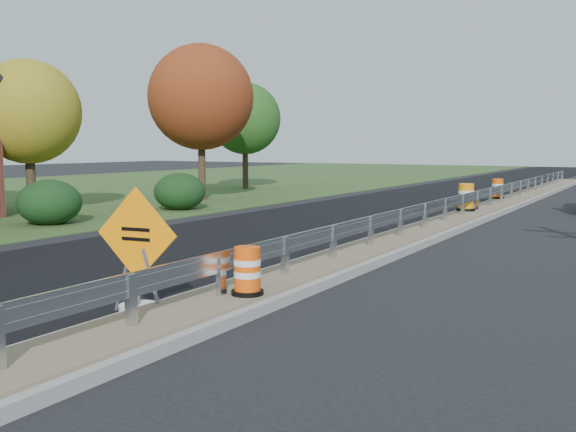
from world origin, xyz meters
The scene contains 14 objects.
ground centered at (0.00, 0.00, 0.00)m, with size 140.00×140.00×0.00m, color black.
grass_verge_near centered at (-24.00, 10.00, 0.01)m, with size 30.00×120.00×0.03m, color #314A1F.
milled_overlay centered at (-4.40, 10.00, 0.01)m, with size 7.20×120.00×0.01m, color black.
median centered at (0.00, 8.00, 0.11)m, with size 1.60×55.00×0.23m.
guardrail centered at (0.00, 9.00, 0.73)m, with size 0.10×46.15×0.72m.
hedge_mid centered at (-11.50, 0.00, 0.76)m, with size 2.09×2.09×1.52m, color black.
hedge_north centered at (-11.00, 6.00, 0.76)m, with size 2.09×2.09×1.52m, color black.
tree_near_yellow centered at (-15.00, 2.00, 3.89)m, with size 3.96×3.96×5.88m.
tree_near_red centered at (-13.00, 10.00, 4.86)m, with size 4.95×4.95×7.35m.
tree_near_back centered at (-16.00, 18.00, 4.21)m, with size 4.29×4.29×6.37m.
caution_sign centered at (-0.90, -6.94, 0.51)m, with size 1.44×0.60×2.00m.
barrel_median_near centered at (0.32, -5.72, 0.60)m, with size 0.53×0.53×0.78m.
barrel_median_mid centered at (-0.29, 9.46, 0.71)m, with size 0.68×0.68×1.00m.
barrel_median_far centered at (-0.55, 15.67, 0.66)m, with size 0.61×0.61×0.89m.
Camera 1 is at (6.07, -14.13, 2.63)m, focal length 40.00 mm.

